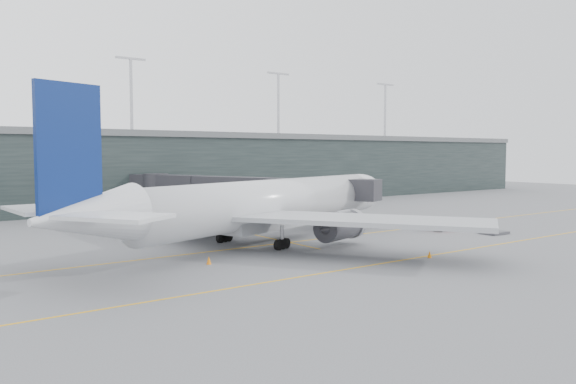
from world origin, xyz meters
TOP-DOWN VIEW (x-y plane):
  - ground at (0.00, 0.00)m, footprint 320.00×320.00m
  - taxiline_a at (0.00, -4.00)m, footprint 160.00×0.25m
  - taxiline_b at (0.00, -20.00)m, footprint 160.00×0.25m
  - taxiline_lead_main at (5.00, 20.00)m, footprint 0.25×60.00m
  - terminal at (-0.00, 58.00)m, footprint 240.00×36.00m
  - main_aircraft at (3.19, -2.24)m, footprint 58.21×53.62m
  - jet_bridge at (14.05, 23.67)m, footprint 22.94×44.99m
  - gse_cart at (28.05, -8.53)m, footprint 2.59×1.96m
  - baggage_dolly at (31.69, -14.50)m, footprint 3.47×2.82m
  - uld_a at (-3.43, 9.33)m, footprint 2.21×1.88m
  - uld_b at (-1.03, 11.87)m, footprint 2.18×1.90m
  - uld_c at (-0.94, 10.37)m, footprint 2.25×2.02m
  - cone_nose at (35.73, -4.35)m, footprint 0.40×0.40m
  - cone_wing_stbd at (10.93, -20.76)m, footprint 0.46×0.46m
  - cone_wing_port at (10.82, 10.86)m, footprint 0.46×0.46m
  - cone_tail at (-9.37, -10.24)m, footprint 0.50×0.50m

SIDE VIEW (x-z plane):
  - ground at x=0.00m, z-range 0.00..0.00m
  - taxiline_a at x=0.00m, z-range 0.00..0.02m
  - taxiline_b at x=0.00m, z-range 0.00..0.02m
  - taxiline_lead_main at x=5.00m, z-range 0.00..0.02m
  - baggage_dolly at x=31.69m, z-range 0.03..0.37m
  - cone_nose at x=35.73m, z-range 0.00..0.64m
  - cone_wing_port at x=10.82m, z-range 0.00..0.73m
  - cone_wing_stbd at x=10.93m, z-range 0.00..0.74m
  - cone_tail at x=-9.37m, z-range 0.00..0.80m
  - gse_cart at x=28.05m, z-range 0.09..1.67m
  - uld_c at x=-0.94m, z-range 0.04..1.74m
  - uld_b at x=-1.03m, z-range 0.04..1.76m
  - uld_a at x=-3.43m, z-range 0.05..1.86m
  - main_aircraft at x=3.19m, z-range -3.67..13.07m
  - jet_bridge at x=14.05m, z-range 1.80..9.02m
  - terminal at x=0.00m, z-range -6.88..22.12m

